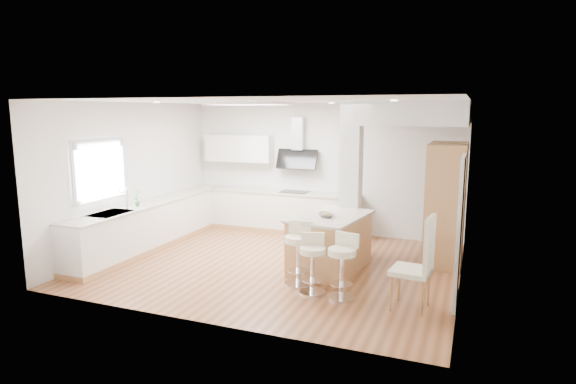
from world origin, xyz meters
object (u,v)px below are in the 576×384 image
at_px(peninsula, 330,242).
at_px(bar_stool_c, 343,263).
at_px(bar_stool_a, 299,250).
at_px(bar_stool_b, 312,260).
at_px(dining_chair, 420,260).

height_order(peninsula, bar_stool_c, peninsula).
bearing_deg(bar_stool_c, bar_stool_a, 171.25).
distance_m(bar_stool_a, bar_stool_b, 0.41).
distance_m(peninsula, bar_stool_c, 1.26).
bearing_deg(bar_stool_a, dining_chair, -17.35).
relative_size(peninsula, bar_stool_c, 1.79).
bearing_deg(bar_stool_a, bar_stool_c, -27.74).
relative_size(bar_stool_a, bar_stool_c, 1.05).
relative_size(bar_stool_b, bar_stool_c, 0.95).
distance_m(peninsula, dining_chair, 2.00).
bearing_deg(bar_stool_b, dining_chair, -21.39).
xyz_separation_m(bar_stool_a, dining_chair, (1.83, -0.34, 0.15)).
bearing_deg(dining_chair, bar_stool_c, -176.04).
bearing_deg(bar_stool_a, bar_stool_b, -46.85).
bearing_deg(bar_stool_c, dining_chair, 9.63).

